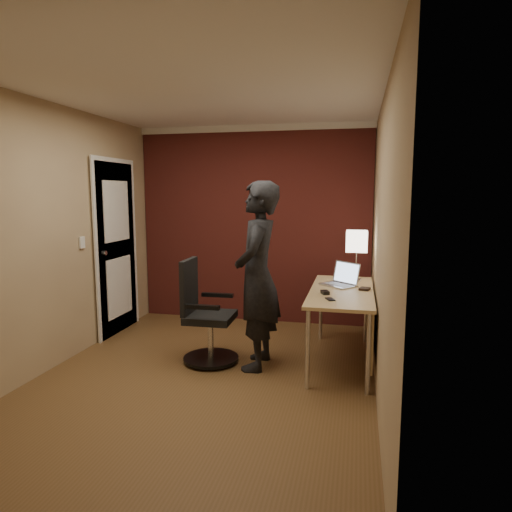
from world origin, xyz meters
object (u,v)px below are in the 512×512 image
object	(u,v)px
mouse	(325,292)
laptop	(342,279)
desk	(349,303)
phone	(330,299)
person	(257,276)
desk_lamp	(357,242)
wallet	(365,289)
office_chair	(204,318)

from	to	relation	value
mouse	laptop	bearing A→B (deg)	51.02
desk	mouse	world-z (taller)	mouse
desk	mouse	distance (m)	0.34
phone	person	bearing A→B (deg)	144.05
desk	desk_lamp	xyz separation A→B (m)	(0.05, 0.51, 0.55)
phone	wallet	bearing A→B (deg)	35.36
laptop	office_chair	distance (m)	1.44
desk_lamp	phone	bearing A→B (deg)	-102.57
phone	desk	bearing A→B (deg)	47.50
laptop	office_chair	bearing A→B (deg)	-158.84
mouse	phone	world-z (taller)	mouse
person	phone	bearing A→B (deg)	75.28
laptop	mouse	size ratio (longest dim) A/B	4.18
laptop	wallet	bearing A→B (deg)	-39.38
laptop	wallet	distance (m)	0.29
desk_lamp	phone	xyz separation A→B (m)	(-0.21, -0.95, -0.41)
desk_lamp	mouse	distance (m)	0.88
wallet	desk	bearing A→B (deg)	-163.52
mouse	person	size ratio (longest dim) A/B	0.06
desk_lamp	laptop	size ratio (longest dim) A/B	1.28
desk	person	distance (m)	0.94
desk	office_chair	xyz separation A→B (m)	(-1.38, -0.28, -0.16)
mouse	wallet	xyz separation A→B (m)	(0.36, 0.26, -0.01)
mouse	person	xyz separation A→B (m)	(-0.63, -0.06, 0.14)
desk	office_chair	distance (m)	1.42
phone	laptop	bearing A→B (deg)	60.63
desk_lamp	office_chair	size ratio (longest dim) A/B	0.53
office_chair	person	xyz separation A→B (m)	(0.53, 0.00, 0.44)
laptop	office_chair	size ratio (longest dim) A/B	0.42
desk_lamp	wallet	distance (m)	0.63
office_chair	mouse	bearing A→B (deg)	2.88
desk	mouse	bearing A→B (deg)	-134.80
desk	person	bearing A→B (deg)	-161.91
desk	wallet	bearing A→B (deg)	16.48
person	desk	bearing A→B (deg)	106.57
phone	wallet	size ratio (longest dim) A/B	1.05
mouse	desk	bearing A→B (deg)	23.46
laptop	wallet	xyz separation A→B (m)	(0.22, -0.18, -0.05)
mouse	phone	distance (m)	0.23
mouse	phone	bearing A→B (deg)	-96.17
desk	laptop	bearing A→B (deg)	109.77
desk	office_chair	bearing A→B (deg)	-168.59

